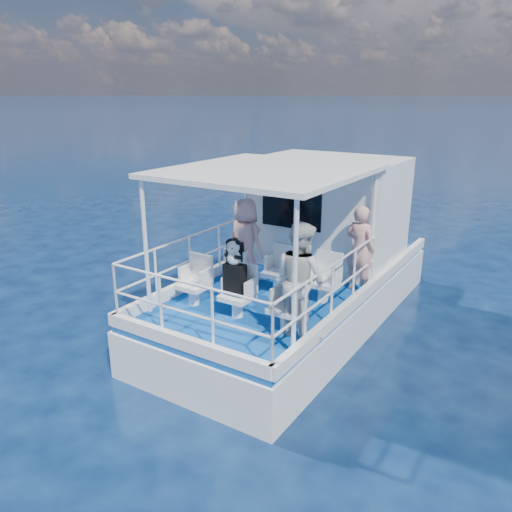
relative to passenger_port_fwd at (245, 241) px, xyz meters
The scene contains 20 objects.
ground 1.90m from the passenger_port_fwd, 21.50° to the right, with size 2000.00×2000.00×0.00m, color #071535.
hull 2.00m from the passenger_port_fwd, 41.49° to the left, with size 3.00×7.00×1.60m, color white.
deck 1.35m from the passenger_port_fwd, 41.49° to the left, with size 2.90×6.90×0.10m, color #0A3E8E.
cabin 2.16m from the passenger_port_fwd, 68.56° to the left, with size 2.85×2.00×2.20m, color white.
canopy 1.71m from the passenger_port_fwd, 33.00° to the right, with size 3.00×3.20×0.08m, color white.
canopy_posts 1.00m from the passenger_port_fwd, 35.51° to the right, with size 2.77×2.97×2.20m.
railings 1.22m from the passenger_port_fwd, 48.46° to the right, with size 2.84×3.59×1.00m, color white, non-canonical shape.
seat_port_fwd 0.64m from the passenger_port_fwd, 137.40° to the right, with size 0.48×0.46×0.38m, color white.
seat_center_fwd 1.00m from the passenger_port_fwd, ahead, with size 0.48×0.46×0.38m, color white.
seat_stbd_fwd 1.80m from the passenger_port_fwd, ahead, with size 0.48×0.46×0.38m, color white.
seat_port_aft 1.54m from the passenger_port_fwd, 94.78° to the right, with size 0.48×0.46×0.38m, color white.
seat_center_aft 1.73m from the passenger_port_fwd, 60.94° to the right, with size 0.48×0.46×0.38m, color white.
seat_stbd_aft 2.28m from the passenger_port_fwd, 39.93° to the right, with size 0.48×0.46×0.38m, color white.
passenger_port_fwd is the anchor object (origin of this frame).
passenger_stbd_fwd 2.12m from the passenger_port_fwd, 19.77° to the left, with size 0.58×0.38×1.59m, color #DD968F.
passenger_stbd_aft 2.37m from the passenger_port_fwd, 36.57° to the right, with size 0.84×0.66×1.74m, color beige.
backpack_port 0.27m from the passenger_port_fwd, 126.60° to the right, with size 0.34×0.19×0.45m, color black.
backpack_center 1.62m from the passenger_port_fwd, 62.15° to the right, with size 0.34×0.19×0.51m, color black.
compact_camera 0.19m from the passenger_port_fwd, 126.44° to the right, with size 0.10×0.06×0.06m, color black.
panda 1.64m from the passenger_port_fwd, 62.48° to the right, with size 0.26×0.22×0.40m, color silver, non-canonical shape.
Camera 1 is at (4.23, -7.15, 4.34)m, focal length 35.00 mm.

